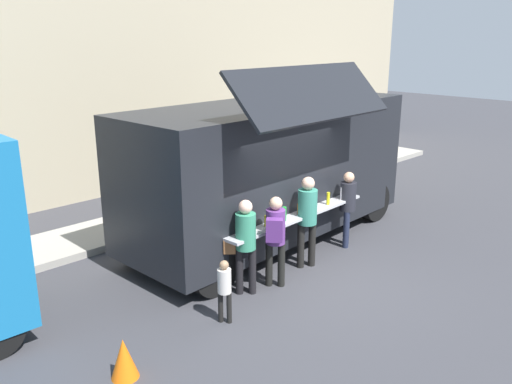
{
  "coord_description": "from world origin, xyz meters",
  "views": [
    {
      "loc": [
        -6.99,
        -5.53,
        4.23
      ],
      "look_at": [
        -0.08,
        1.47,
        1.3
      ],
      "focal_mm": 37.08,
      "sensor_mm": 36.0,
      "label": 1
    }
  ],
  "objects_px": {
    "customer_front_ordering": "(307,214)",
    "food_truck_main": "(271,167)",
    "traffic_cone_orange": "(124,358)",
    "customer_rear_waiting": "(245,239)",
    "customer_extra_browsing": "(348,202)",
    "customer_mid_with_backpack": "(275,233)",
    "child_near_queue": "(224,286)",
    "trash_bin": "(306,167)"
  },
  "relations": [
    {
      "from": "customer_front_ordering",
      "to": "food_truck_main",
      "type": "bearing_deg",
      "value": 4.36
    },
    {
      "from": "traffic_cone_orange",
      "to": "customer_rear_waiting",
      "type": "xyz_separation_m",
      "value": [
        2.69,
        0.59,
        0.71
      ]
    },
    {
      "from": "food_truck_main",
      "to": "customer_extra_browsing",
      "type": "height_order",
      "value": "food_truck_main"
    },
    {
      "from": "customer_rear_waiting",
      "to": "customer_extra_browsing",
      "type": "bearing_deg",
      "value": -46.43
    },
    {
      "from": "traffic_cone_orange",
      "to": "customer_mid_with_backpack",
      "type": "height_order",
      "value": "customer_mid_with_backpack"
    },
    {
      "from": "customer_front_ordering",
      "to": "child_near_queue",
      "type": "relative_size",
      "value": 1.72
    },
    {
      "from": "customer_front_ordering",
      "to": "child_near_queue",
      "type": "xyz_separation_m",
      "value": [
        -2.45,
        -0.45,
        -0.44
      ]
    },
    {
      "from": "customer_front_ordering",
      "to": "customer_extra_browsing",
      "type": "distance_m",
      "value": 1.39
    },
    {
      "from": "customer_extra_browsing",
      "to": "customer_mid_with_backpack",
      "type": "bearing_deg",
      "value": 62.47
    },
    {
      "from": "customer_front_ordering",
      "to": "traffic_cone_orange",
      "type": "bearing_deg",
      "value": 122.28
    },
    {
      "from": "traffic_cone_orange",
      "to": "customer_rear_waiting",
      "type": "distance_m",
      "value": 2.84
    },
    {
      "from": "traffic_cone_orange",
      "to": "customer_rear_waiting",
      "type": "relative_size",
      "value": 0.33
    },
    {
      "from": "food_truck_main",
      "to": "child_near_queue",
      "type": "height_order",
      "value": "food_truck_main"
    },
    {
      "from": "customer_rear_waiting",
      "to": "traffic_cone_orange",
      "type": "bearing_deg",
      "value": 144.72
    },
    {
      "from": "food_truck_main",
      "to": "customer_rear_waiting",
      "type": "relative_size",
      "value": 3.99
    },
    {
      "from": "food_truck_main",
      "to": "customer_rear_waiting",
      "type": "distance_m",
      "value": 2.63
    },
    {
      "from": "traffic_cone_orange",
      "to": "customer_front_ordering",
      "type": "bearing_deg",
      "value": 7.62
    },
    {
      "from": "customer_extra_browsing",
      "to": "child_near_queue",
      "type": "height_order",
      "value": "customer_extra_browsing"
    },
    {
      "from": "food_truck_main",
      "to": "traffic_cone_orange",
      "type": "bearing_deg",
      "value": -159.37
    },
    {
      "from": "traffic_cone_orange",
      "to": "child_near_queue",
      "type": "relative_size",
      "value": 0.54
    },
    {
      "from": "customer_mid_with_backpack",
      "to": "food_truck_main",
      "type": "bearing_deg",
      "value": 6.83
    },
    {
      "from": "traffic_cone_orange",
      "to": "customer_front_ordering",
      "type": "height_order",
      "value": "customer_front_ordering"
    },
    {
      "from": "food_truck_main",
      "to": "customer_extra_browsing",
      "type": "xyz_separation_m",
      "value": [
        0.84,
        -1.38,
        -0.65
      ]
    },
    {
      "from": "customer_front_ordering",
      "to": "customer_rear_waiting",
      "type": "distance_m",
      "value": 1.58
    },
    {
      "from": "food_truck_main",
      "to": "trash_bin",
      "type": "height_order",
      "value": "food_truck_main"
    },
    {
      "from": "customer_rear_waiting",
      "to": "child_near_queue",
      "type": "distance_m",
      "value": 1.06
    },
    {
      "from": "customer_extra_browsing",
      "to": "food_truck_main",
      "type": "bearing_deg",
      "value": -2.04
    },
    {
      "from": "child_near_queue",
      "to": "customer_extra_browsing",
      "type": "bearing_deg",
      "value": -25.03
    },
    {
      "from": "trash_bin",
      "to": "customer_rear_waiting",
      "type": "relative_size",
      "value": 0.6
    },
    {
      "from": "trash_bin",
      "to": "customer_mid_with_backpack",
      "type": "bearing_deg",
      "value": -144.26
    },
    {
      "from": "customer_extra_browsing",
      "to": "child_near_queue",
      "type": "relative_size",
      "value": 1.55
    },
    {
      "from": "food_truck_main",
      "to": "customer_mid_with_backpack",
      "type": "distance_m",
      "value": 2.34
    },
    {
      "from": "traffic_cone_orange",
      "to": "customer_mid_with_backpack",
      "type": "distance_m",
      "value": 3.34
    },
    {
      "from": "customer_mid_with_backpack",
      "to": "customer_extra_browsing",
      "type": "relative_size",
      "value": 1.03
    },
    {
      "from": "customer_mid_with_backpack",
      "to": "child_near_queue",
      "type": "relative_size",
      "value": 1.59
    },
    {
      "from": "traffic_cone_orange",
      "to": "trash_bin",
      "type": "height_order",
      "value": "trash_bin"
    },
    {
      "from": "food_truck_main",
      "to": "customer_extra_browsing",
      "type": "relative_size",
      "value": 4.19
    },
    {
      "from": "customer_mid_with_backpack",
      "to": "customer_rear_waiting",
      "type": "xyz_separation_m",
      "value": [
        -0.54,
        0.18,
        -0.01
      ]
    },
    {
      "from": "trash_bin",
      "to": "customer_rear_waiting",
      "type": "bearing_deg",
      "value": -148.02
    },
    {
      "from": "customer_rear_waiting",
      "to": "child_near_queue",
      "type": "relative_size",
      "value": 1.63
    },
    {
      "from": "food_truck_main",
      "to": "child_near_queue",
      "type": "bearing_deg",
      "value": -149.65
    },
    {
      "from": "customer_rear_waiting",
      "to": "customer_extra_browsing",
      "type": "height_order",
      "value": "customer_rear_waiting"
    }
  ]
}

